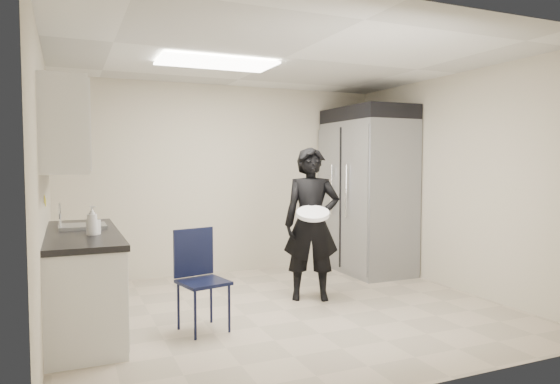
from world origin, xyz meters
name	(u,v)px	position (x,y,z in m)	size (l,w,h in m)	color
floor	(285,310)	(0.00, 0.00, 0.00)	(4.50, 4.50, 0.00)	#B1A18B
ceiling	(285,58)	(0.00, 0.00, 2.60)	(4.50, 4.50, 0.00)	silver
back_wall	(227,179)	(0.00, 2.00, 1.30)	(4.50, 4.50, 0.00)	#BDB19C
left_wall	(43,191)	(-2.25, 0.00, 1.30)	(4.00, 4.00, 0.00)	#BDB19C
right_wall	(455,182)	(2.25, 0.00, 1.30)	(4.00, 4.00, 0.00)	#BDB19C
ceiling_panel	(217,63)	(-0.60, 0.40, 2.57)	(1.20, 0.60, 0.02)	white
lower_counter	(83,283)	(-1.95, 0.20, 0.43)	(0.60, 1.90, 0.86)	silver
countertop	(82,234)	(-1.95, 0.20, 0.89)	(0.64, 1.95, 0.05)	black
sink	(83,232)	(-1.93, 0.45, 0.87)	(0.42, 0.40, 0.14)	gray
faucet	(60,217)	(-2.13, 0.45, 1.02)	(0.02, 0.02, 0.24)	silver
upper_cabinets	(64,131)	(-2.08, 0.20, 1.83)	(0.35, 1.80, 0.75)	silver
towel_dispenser	(58,155)	(-2.14, 1.35, 1.62)	(0.22, 0.30, 0.35)	black
notice_sticker_left	(45,199)	(-2.24, 0.10, 1.22)	(0.00, 0.12, 0.07)	yellow
notice_sticker_right	(46,202)	(-2.24, 0.30, 1.18)	(0.00, 0.12, 0.07)	yellow
commercial_fridge	(367,197)	(1.83, 1.27, 1.05)	(0.80, 1.35, 2.10)	gray
fridge_compressor	(368,115)	(1.83, 1.27, 2.20)	(0.80, 1.35, 0.20)	black
folding_chair	(203,282)	(-0.94, -0.29, 0.45)	(0.40, 0.40, 0.90)	black
man_tuxedo	(312,224)	(0.45, 0.27, 0.85)	(0.62, 0.42, 1.70)	black
bucket_lid	(313,214)	(0.35, 0.04, 0.99)	(0.35, 0.35, 0.04)	white
soap_bottle_a	(92,221)	(-1.87, -0.11, 1.04)	(0.10, 0.10, 0.26)	white
soap_bottle_b	(93,224)	(-1.86, -0.08, 1.01)	(0.09, 0.09, 0.20)	#9FA1AA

